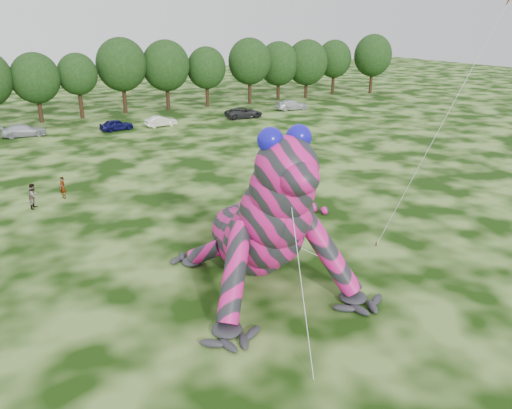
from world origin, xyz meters
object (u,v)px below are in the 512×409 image
object	(u,v)px
tree_13	(250,71)
tree_9	(79,86)
spectator_0	(63,188)
car_4	(116,125)
tree_14	(278,71)
tree_10	(122,76)
tree_12	(207,77)
flying_kite	(502,14)
car_3	(24,130)
tree_16	(334,67)
car_5	(161,121)
tree_8	(37,88)
car_7	(292,105)
spectator_1	(34,196)
tree_11	(167,75)
spectator_5	(280,184)
inflatable_gecko	(247,192)
car_6	(244,113)
tree_15	(307,69)
tree_17	(372,64)

from	to	relation	value
tree_13	tree_9	bearing A→B (deg)	179.52
spectator_0	car_4	bearing A→B (deg)	134.31
tree_14	tree_10	bearing A→B (deg)	-179.68
tree_12	tree_13	distance (m)	7.17
flying_kite	car_3	distance (m)	51.38
tree_16	car_5	world-z (taller)	tree_16
tree_8	tree_10	bearing A→B (deg)	7.81
car_7	spectator_1	xyz separation A→B (m)	(-38.73, -25.42, 0.19)
tree_10	car_7	world-z (taller)	tree_10
car_4	tree_10	bearing A→B (deg)	-28.61
tree_9	car_3	xyz separation A→B (m)	(-8.21, -8.27, -3.63)
tree_11	car_3	distance (m)	23.23
spectator_0	spectator_1	world-z (taller)	spectator_1
spectator_5	spectator_1	bearing A→B (deg)	-172.92
inflatable_gecko	car_6	size ratio (longest dim) A/B	3.36
tree_16	car_7	bearing A→B (deg)	-146.20
tree_14	tree_12	bearing A→B (deg)	-175.82
tree_16	spectator_1	distance (m)	65.27
car_4	car_7	world-z (taller)	car_7
inflatable_gecko	tree_12	xyz separation A→B (m)	(19.74, 49.79, 0.12)
tree_8	tree_15	bearing A→B (deg)	1.05
flying_kite	spectator_0	size ratio (longest dim) A/B	9.01
flying_kite	tree_17	xyz separation A→B (m)	(39.94, 53.59, -8.03)
tree_9	car_6	bearing A→B (deg)	-28.76
tree_9	spectator_1	distance (m)	35.48
tree_16	spectator_0	xyz separation A→B (m)	(-52.21, -34.71, -3.84)
tree_17	spectator_1	size ratio (longest dim) A/B	5.57
tree_16	car_7	size ratio (longest dim) A/B	1.86
inflatable_gecko	tree_14	world-z (taller)	tree_14
car_3	spectator_0	bearing A→B (deg)	-176.81
tree_12	car_6	distance (m)	11.71
car_7	tree_15	bearing A→B (deg)	-40.30
tree_10	tree_13	world-z (taller)	tree_10
inflatable_gecko	tree_12	size ratio (longest dim) A/B	1.95
car_5	spectator_5	world-z (taller)	spectator_5
tree_13	car_5	bearing A→B (deg)	-150.81
inflatable_gecko	car_3	xyz separation A→B (m)	(-7.42, 41.13, -3.66)
flying_kite	car_7	distance (m)	50.72
tree_11	car_4	bearing A→B (deg)	-133.95
tree_11	car_7	xyz separation A→B (m)	(16.01, -9.30, -4.30)
inflatable_gecko	flying_kite	xyz separation A→B (m)	(11.73, -4.88, 8.82)
car_4	spectator_1	world-z (taller)	spectator_1
tree_16	car_4	xyz separation A→B (m)	(-42.31, -12.22, -4.00)
tree_15	tree_17	distance (m)	13.52
inflatable_gecko	tree_13	world-z (taller)	tree_13
tree_8	inflatable_gecko	bearing A→B (deg)	-84.76
flying_kite	spectator_0	xyz separation A→B (m)	(-18.77, 21.59, -12.34)
tree_8	spectator_1	size ratio (longest dim) A/B	4.84
tree_8	car_4	bearing A→B (deg)	-53.20
tree_16	tree_17	distance (m)	7.06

